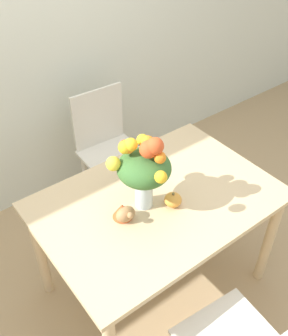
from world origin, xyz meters
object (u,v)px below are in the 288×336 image
(pumpkin, at_px, (173,200))
(turkey_figurine, at_px, (124,212))
(dining_chair_near_window, at_px, (109,150))
(flower_vase, at_px, (143,168))

(pumpkin, xyz_separation_m, turkey_figurine, (-0.25, 0.08, 0.01))
(pumpkin, distance_m, dining_chair_near_window, 0.98)
(flower_vase, xyz_separation_m, dining_chair_near_window, (0.31, 0.82, -0.52))
(flower_vase, bearing_deg, turkey_figurine, -172.07)
(turkey_figurine, bearing_deg, dining_chair_near_window, 62.03)
(pumpkin, bearing_deg, dining_chair_near_window, 78.22)
(pumpkin, bearing_deg, flower_vase, 141.58)
(dining_chair_near_window, bearing_deg, pumpkin, -99.48)
(flower_vase, height_order, dining_chair_near_window, flower_vase)
(flower_vase, height_order, turkey_figurine, flower_vase)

